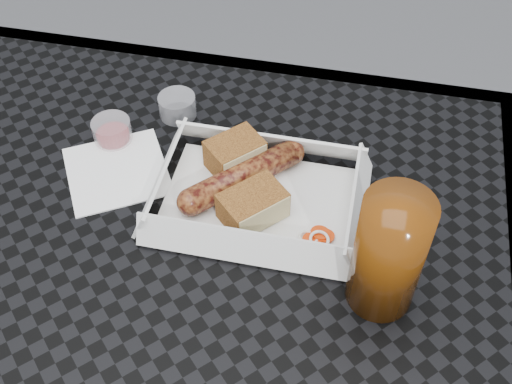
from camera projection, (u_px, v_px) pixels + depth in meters
patio_table at (166, 315)px, 0.75m from camera, size 0.80×0.80×0.74m
food_tray at (258, 201)px, 0.77m from camera, size 0.22×0.15×0.00m
bratwurst at (243, 176)px, 0.77m from camera, size 0.13×0.14×0.03m
bread_near at (235, 154)px, 0.79m from camera, size 0.08×0.08×0.04m
bread_far at (253, 205)px, 0.73m from camera, size 0.08×0.09×0.04m
veg_garnish at (311, 243)px, 0.72m from camera, size 0.03×0.03×0.00m
napkin at (117, 171)px, 0.80m from camera, size 0.16×0.16×0.00m
condiment_cup_sauce at (112, 131)px, 0.83m from camera, size 0.05×0.05×0.03m
condiment_cup_empty at (177, 106)px, 0.86m from camera, size 0.05×0.05×0.03m
drink_glass at (389, 254)px, 0.63m from camera, size 0.07×0.07×0.15m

